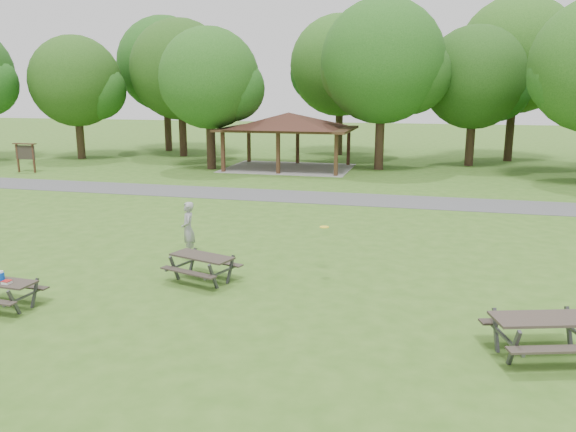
# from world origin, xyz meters

# --- Properties ---
(ground) EXTENTS (160.00, 160.00, 0.00)m
(ground) POSITION_xyz_m (0.00, 0.00, 0.00)
(ground) COLOR #37611B
(ground) RESTS_ON ground
(asphalt_path) EXTENTS (120.00, 3.20, 0.02)m
(asphalt_path) POSITION_xyz_m (0.00, 14.00, 0.01)
(asphalt_path) COLOR #49494B
(asphalt_path) RESTS_ON ground
(pavilion) EXTENTS (8.60, 7.01, 3.76)m
(pavilion) POSITION_xyz_m (-4.00, 24.00, 3.06)
(pavilion) COLOR #392115
(pavilion) RESTS_ON ground
(notice_board) EXTENTS (1.60, 0.30, 1.88)m
(notice_board) POSITION_xyz_m (-20.00, 18.00, 1.31)
(notice_board) COLOR #3C2316
(notice_board) RESTS_ON ground
(tree_row_b) EXTENTS (7.14, 6.80, 9.28)m
(tree_row_b) POSITION_xyz_m (-20.92, 25.53, 5.67)
(tree_row_b) COLOR #2E2014
(tree_row_b) RESTS_ON ground
(tree_row_c) EXTENTS (8.19, 7.80, 10.67)m
(tree_row_c) POSITION_xyz_m (-13.90, 29.03, 6.54)
(tree_row_c) COLOR black
(tree_row_c) RESTS_ON ground
(tree_row_d) EXTENTS (6.93, 6.60, 9.27)m
(tree_row_d) POSITION_xyz_m (-8.92, 22.53, 5.77)
(tree_row_d) COLOR black
(tree_row_d) RESTS_ON ground
(tree_row_e) EXTENTS (8.40, 8.00, 11.02)m
(tree_row_e) POSITION_xyz_m (2.10, 25.03, 6.78)
(tree_row_e) COLOR #322016
(tree_row_e) RESTS_ON ground
(tree_row_f) EXTENTS (7.35, 7.00, 9.55)m
(tree_row_f) POSITION_xyz_m (8.09, 28.53, 5.84)
(tree_row_f) COLOR black
(tree_row_f) RESTS_ON ground
(tree_deep_a) EXTENTS (8.40, 8.00, 11.38)m
(tree_deep_a) POSITION_xyz_m (-16.90, 32.53, 7.13)
(tree_deep_a) COLOR #2F1E15
(tree_deep_a) RESTS_ON ground
(tree_deep_b) EXTENTS (8.40, 8.00, 11.13)m
(tree_deep_b) POSITION_xyz_m (-1.90, 33.03, 6.89)
(tree_deep_b) COLOR black
(tree_deep_b) RESTS_ON ground
(tree_deep_c) EXTENTS (8.82, 8.40, 11.90)m
(tree_deep_c) POSITION_xyz_m (11.10, 32.03, 7.44)
(tree_deep_c) COLOR black
(tree_deep_c) RESTS_ON ground
(picnic_table_middle) EXTENTS (2.15, 1.91, 0.78)m
(picnic_table_middle) POSITION_xyz_m (-0.69, 0.95, 0.57)
(picnic_table_middle) COLOR #2D2720
(picnic_table_middle) RESTS_ON ground
(picnic_table_far) EXTENTS (2.39, 2.12, 0.87)m
(picnic_table_far) POSITION_xyz_m (7.63, -1.63, 0.64)
(picnic_table_far) COLOR #322924
(picnic_table_far) RESTS_ON ground
(frisbee_in_flight) EXTENTS (0.28, 0.28, 0.02)m
(frisbee_in_flight) POSITION_xyz_m (2.47, 2.40, 1.41)
(frisbee_in_flight) COLOR yellow
(frisbee_in_flight) RESTS_ON ground
(frisbee_thrower) EXTENTS (0.65, 0.76, 1.77)m
(frisbee_thrower) POSITION_xyz_m (-2.06, 3.13, 0.89)
(frisbee_thrower) COLOR gray
(frisbee_thrower) RESTS_ON ground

